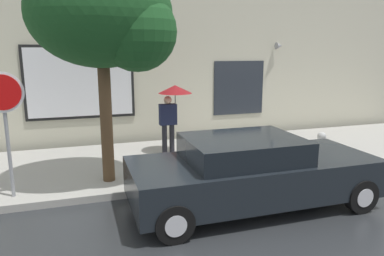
{
  "coord_description": "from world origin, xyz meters",
  "views": [
    {
      "loc": [
        -1.87,
        -5.96,
        2.96
      ],
      "look_at": [
        0.61,
        1.8,
        1.2
      ],
      "focal_mm": 33.9,
      "sensor_mm": 36.0,
      "label": 1
    }
  ],
  "objects_px": {
    "parked_car": "(251,172)",
    "street_tree": "(108,18)",
    "stop_sign": "(4,110)",
    "fire_hydrant": "(321,146)",
    "pedestrian_with_umbrella": "(173,100)"
  },
  "relations": [
    {
      "from": "street_tree",
      "to": "stop_sign",
      "type": "relative_size",
      "value": 1.9
    },
    {
      "from": "parked_car",
      "to": "street_tree",
      "type": "relative_size",
      "value": 1.01
    },
    {
      "from": "pedestrian_with_umbrella",
      "to": "stop_sign",
      "type": "height_order",
      "value": "stop_sign"
    },
    {
      "from": "parked_car",
      "to": "fire_hydrant",
      "type": "relative_size",
      "value": 6.52
    },
    {
      "from": "parked_car",
      "to": "stop_sign",
      "type": "relative_size",
      "value": 1.92
    },
    {
      "from": "stop_sign",
      "to": "street_tree",
      "type": "bearing_deg",
      "value": 8.66
    },
    {
      "from": "parked_car",
      "to": "fire_hydrant",
      "type": "distance_m",
      "value": 3.5
    },
    {
      "from": "parked_car",
      "to": "street_tree",
      "type": "xyz_separation_m",
      "value": [
        -2.36,
        1.8,
        2.89
      ]
    },
    {
      "from": "stop_sign",
      "to": "fire_hydrant",
      "type": "bearing_deg",
      "value": 2.69
    },
    {
      "from": "fire_hydrant",
      "to": "pedestrian_with_umbrella",
      "type": "xyz_separation_m",
      "value": [
        -3.56,
        1.75,
        1.12
      ]
    },
    {
      "from": "parked_car",
      "to": "street_tree",
      "type": "bearing_deg",
      "value": 142.65
    },
    {
      "from": "fire_hydrant",
      "to": "street_tree",
      "type": "distance_m",
      "value": 6.16
    },
    {
      "from": "parked_car",
      "to": "street_tree",
      "type": "distance_m",
      "value": 4.15
    },
    {
      "from": "street_tree",
      "to": "parked_car",
      "type": "bearing_deg",
      "value": -37.35
    },
    {
      "from": "street_tree",
      "to": "stop_sign",
      "type": "height_order",
      "value": "street_tree"
    }
  ]
}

